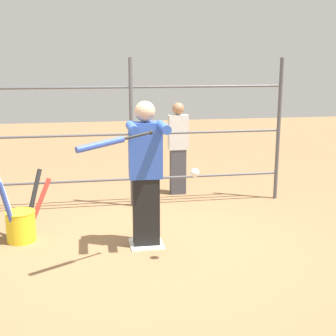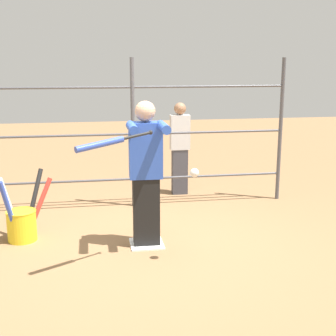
% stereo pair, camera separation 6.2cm
% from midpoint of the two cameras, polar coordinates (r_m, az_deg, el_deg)
% --- Properties ---
extents(ground_plane, '(24.00, 24.00, 0.00)m').
position_cam_midpoint_polar(ground_plane, '(5.81, -2.96, -9.31)').
color(ground_plane, olive).
extents(home_plate, '(0.40, 0.40, 0.02)m').
position_cam_midpoint_polar(home_plate, '(5.81, -2.96, -9.22)').
color(home_plate, white).
rests_on(home_plate, ground).
extents(fence_backstop, '(4.74, 0.06, 2.25)m').
position_cam_midpoint_polar(fence_backstop, '(7.05, -4.72, 4.14)').
color(fence_backstop, '#4C4C51').
rests_on(fence_backstop, ground).
extents(batter, '(0.45, 0.59, 1.75)m').
position_cam_midpoint_polar(batter, '(5.51, -3.05, -0.21)').
color(batter, black).
rests_on(batter, ground).
extents(baseball_bat_swinging, '(0.82, 0.48, 0.14)m').
position_cam_midpoint_polar(baseball_bat_swinging, '(4.68, -7.80, 3.06)').
color(baseball_bat_swinging, black).
extents(softball_in_flight, '(0.10, 0.10, 0.10)m').
position_cam_midpoint_polar(softball_in_flight, '(4.99, 2.94, -0.58)').
color(softball_in_flight, white).
extents(bat_bucket, '(0.73, 0.81, 0.84)m').
position_cam_midpoint_polar(bat_bucket, '(6.15, -17.74, -6.33)').
color(bat_bucket, yellow).
rests_on(bat_bucket, ground).
extents(bystander_behind_fence, '(0.32, 0.20, 1.54)m').
position_cam_midpoint_polar(bystander_behind_fence, '(7.77, 1.00, 2.57)').
color(bystander_behind_fence, '#3F3F47').
rests_on(bystander_behind_fence, ground).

